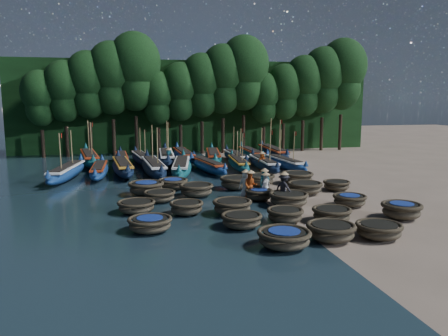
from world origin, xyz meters
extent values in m
plane|color=gray|center=(0.00, 0.00, 0.00)|extent=(120.00, 120.00, 0.00)
cube|color=black|center=(0.00, 23.50, 5.00)|extent=(40.00, 3.00, 10.00)
ellipsoid|color=#4B422F|center=(-1.62, -10.39, 0.32)|extent=(2.72, 2.72, 0.64)
torus|color=#3C3323|center=(-1.62, -10.39, 0.62)|extent=(2.20, 2.20, 0.19)
cylinder|color=black|center=(-1.62, -10.39, 0.66)|extent=(1.68, 1.68, 0.06)
cylinder|color=navy|center=(-1.62, -10.39, 0.70)|extent=(1.29, 1.29, 0.04)
ellipsoid|color=#4B422F|center=(0.59, -10.00, 0.33)|extent=(2.13, 2.13, 0.67)
torus|color=#3C3323|center=(0.59, -10.00, 0.65)|extent=(2.09, 2.09, 0.20)
cylinder|color=black|center=(0.59, -10.00, 0.69)|extent=(1.58, 1.58, 0.06)
ellipsoid|color=#4B422F|center=(2.72, -10.14, 0.30)|extent=(2.21, 2.21, 0.60)
torus|color=#3C3323|center=(2.72, -10.14, 0.58)|extent=(1.99, 1.99, 0.18)
cylinder|color=black|center=(2.72, -10.14, 0.62)|extent=(1.52, 1.52, 0.05)
ellipsoid|color=#4B422F|center=(-6.75, -7.11, 0.30)|extent=(2.12, 2.12, 0.59)
torus|color=#3C3323|center=(-6.75, -7.11, 0.57)|extent=(2.01, 2.01, 0.18)
cylinder|color=black|center=(-6.75, -7.11, 0.61)|extent=(1.54, 1.54, 0.05)
cylinder|color=navy|center=(-6.75, -7.11, 0.64)|extent=(1.18, 1.18, 0.04)
ellipsoid|color=#4B422F|center=(-2.60, -7.40, 0.30)|extent=(2.32, 2.32, 0.59)
torus|color=#3C3323|center=(-2.60, -7.40, 0.57)|extent=(1.93, 1.93, 0.18)
cylinder|color=black|center=(-2.60, -7.40, 0.61)|extent=(1.47, 1.47, 0.05)
ellipsoid|color=#4B422F|center=(-0.36, -7.07, 0.31)|extent=(2.11, 2.11, 0.63)
torus|color=#3C3323|center=(-0.36, -7.07, 0.61)|extent=(1.78, 1.78, 0.19)
cylinder|color=black|center=(-0.36, -7.07, 0.65)|extent=(1.34, 1.34, 0.06)
ellipsoid|color=#4B422F|center=(1.88, -7.41, 0.32)|extent=(1.90, 1.90, 0.63)
torus|color=#3C3323|center=(1.88, -7.41, 0.61)|extent=(1.91, 1.91, 0.19)
cylinder|color=black|center=(1.88, -7.41, 0.65)|extent=(1.44, 1.44, 0.06)
ellipsoid|color=#4B422F|center=(5.51, -7.61, 0.36)|extent=(2.19, 2.19, 0.71)
torus|color=#3C3323|center=(5.51, -7.61, 0.69)|extent=(1.99, 1.99, 0.22)
cylinder|color=black|center=(5.51, -7.61, 0.74)|extent=(1.49, 1.49, 0.06)
cylinder|color=navy|center=(5.51, -7.61, 0.78)|extent=(1.15, 1.15, 0.04)
ellipsoid|color=#4B422F|center=(-7.29, -3.70, 0.29)|extent=(2.02, 2.02, 0.58)
torus|color=#3C3323|center=(-7.29, -3.70, 0.57)|extent=(1.98, 1.98, 0.18)
cylinder|color=black|center=(-7.29, -3.70, 0.60)|extent=(1.51, 1.51, 0.05)
ellipsoid|color=#4B422F|center=(-4.78, -4.58, 0.31)|extent=(1.79, 1.79, 0.61)
torus|color=#3C3323|center=(-4.78, -4.58, 0.60)|extent=(1.76, 1.76, 0.19)
cylinder|color=black|center=(-4.78, -4.58, 0.63)|extent=(1.32, 1.32, 0.06)
ellipsoid|color=#4B422F|center=(-2.49, -5.08, 0.35)|extent=(2.24, 2.24, 0.69)
torus|color=#3C3323|center=(-2.49, -5.08, 0.67)|extent=(2.04, 2.04, 0.21)
cylinder|color=black|center=(-2.49, -5.08, 0.71)|extent=(1.54, 1.54, 0.06)
ellipsoid|color=#4B422F|center=(0.95, -4.04, 0.35)|extent=(2.16, 2.16, 0.69)
torus|color=#3C3323|center=(0.95, -4.04, 0.67)|extent=(2.21, 2.21, 0.21)
cylinder|color=black|center=(0.95, -4.04, 0.71)|extent=(1.68, 1.68, 0.06)
ellipsoid|color=#4B422F|center=(4.26, -4.73, 0.29)|extent=(2.26, 2.26, 0.57)
torus|color=#3C3323|center=(4.26, -4.73, 0.56)|extent=(1.86, 1.86, 0.17)
cylinder|color=black|center=(4.26, -4.73, 0.59)|extent=(1.42, 1.42, 0.05)
cylinder|color=navy|center=(4.26, -4.73, 0.63)|extent=(1.09, 1.09, 0.03)
ellipsoid|color=#4B422F|center=(-5.95, -1.48, 0.29)|extent=(2.19, 2.19, 0.57)
torus|color=#3C3323|center=(-5.95, -1.48, 0.55)|extent=(1.85, 1.85, 0.17)
cylinder|color=black|center=(-5.95, -1.48, 0.59)|extent=(1.41, 1.41, 0.05)
ellipsoid|color=#4B422F|center=(-3.66, -0.59, 0.35)|extent=(2.14, 2.14, 0.69)
torus|color=#3C3323|center=(-3.66, -0.59, 0.67)|extent=(2.08, 2.08, 0.21)
cylinder|color=black|center=(-3.66, -0.59, 0.72)|extent=(1.57, 1.57, 0.06)
ellipsoid|color=#4B422F|center=(-0.22, -2.28, 0.29)|extent=(1.93, 1.93, 0.58)
torus|color=#3C3323|center=(-0.22, -2.28, 0.57)|extent=(1.67, 1.67, 0.18)
cylinder|color=black|center=(-0.22, -2.28, 0.60)|extent=(1.25, 1.25, 0.05)
cylinder|color=navy|center=(-0.22, -2.28, 0.64)|extent=(0.96, 0.96, 0.04)
ellipsoid|color=#4B422F|center=(3.05, -1.31, 0.34)|extent=(2.27, 2.27, 0.68)
torus|color=#3C3323|center=(3.05, -1.31, 0.66)|extent=(2.18, 2.18, 0.21)
cylinder|color=black|center=(3.05, -1.31, 0.70)|extent=(1.66, 1.66, 0.06)
ellipsoid|color=#4B422F|center=(5.49, -0.71, 0.28)|extent=(2.07, 2.07, 0.56)
torus|color=#3C3323|center=(5.49, -0.71, 0.55)|extent=(1.76, 1.76, 0.17)
cylinder|color=black|center=(5.49, -0.71, 0.58)|extent=(1.33, 1.33, 0.05)
ellipsoid|color=#4B422F|center=(-6.62, 0.54, 0.36)|extent=(2.37, 2.37, 0.73)
torus|color=#3C3323|center=(-6.62, 0.54, 0.71)|extent=(2.22, 2.22, 0.22)
cylinder|color=black|center=(-6.62, 0.54, 0.75)|extent=(1.68, 1.68, 0.07)
cylinder|color=navy|center=(-6.62, 0.54, 0.79)|extent=(1.29, 1.29, 0.04)
ellipsoid|color=#4B422F|center=(-4.85, 1.80, 0.31)|extent=(2.15, 2.15, 0.63)
torus|color=#3C3323|center=(-4.85, 1.80, 0.61)|extent=(1.96, 1.96, 0.19)
cylinder|color=black|center=(-4.85, 1.80, 0.65)|extent=(1.48, 1.48, 0.06)
cylinder|color=navy|center=(-4.85, 1.80, 0.69)|extent=(1.14, 1.14, 0.04)
ellipsoid|color=#4B422F|center=(-0.82, 1.02, 0.37)|extent=(2.33, 2.33, 0.74)
torus|color=#3C3323|center=(-0.82, 1.02, 0.71)|extent=(2.11, 2.11, 0.22)
cylinder|color=black|center=(-0.82, 1.02, 0.76)|extent=(1.58, 1.58, 0.07)
ellipsoid|color=#4B422F|center=(1.12, 1.94, 0.34)|extent=(2.17, 2.17, 0.67)
torus|color=#3C3323|center=(1.12, 1.94, 0.65)|extent=(2.04, 2.04, 0.20)
cylinder|color=black|center=(1.12, 1.94, 0.69)|extent=(1.54, 1.54, 0.06)
ellipsoid|color=#4B422F|center=(3.79, 1.86, 0.37)|extent=(2.61, 2.61, 0.73)
torus|color=#3C3323|center=(3.79, 1.86, 0.71)|extent=(2.25, 2.25, 0.22)
cylinder|color=black|center=(3.79, 1.86, 0.76)|extent=(1.70, 1.70, 0.07)
ellipsoid|color=navy|center=(-12.12, 7.06, 0.50)|extent=(2.71, 8.20, 1.01)
cone|color=navy|center=(-11.50, 10.94, 1.16)|extent=(0.44, 0.44, 0.61)
cone|color=navy|center=(-12.74, 3.17, 1.11)|extent=(0.44, 0.44, 0.50)
cube|color=white|center=(-12.12, 7.06, 0.93)|extent=(2.04, 6.35, 0.12)
cube|color=black|center=(-12.12, 7.06, 1.01)|extent=(1.64, 5.51, 0.10)
cylinder|color=#997F4C|center=(-11.83, 8.24, 2.12)|extent=(0.07, 0.24, 2.82)
cylinder|color=#997F4C|center=(-12.26, 5.55, 2.12)|extent=(0.07, 0.24, 2.82)
plane|color=red|center=(-12.11, 5.52, 3.35)|extent=(0.00, 0.35, 0.35)
ellipsoid|color=navy|center=(-9.87, 7.82, 0.45)|extent=(1.37, 7.17, 0.89)
cone|color=navy|center=(-9.83, 11.30, 1.03)|extent=(0.39, 0.39, 0.54)
cone|color=navy|center=(-9.91, 4.33, 0.98)|extent=(0.39, 0.39, 0.45)
cube|color=#9F3113|center=(-9.87, 7.82, 0.82)|extent=(1.00, 5.56, 0.11)
cube|color=black|center=(-9.87, 7.82, 0.89)|extent=(0.75, 4.84, 0.09)
ellipsoid|color=#0E1B36|center=(-8.13, 8.53, 0.52)|extent=(2.35, 8.41, 1.04)
cone|color=#0E1B36|center=(-8.55, 12.55, 1.19)|extent=(0.46, 0.46, 0.62)
cone|color=#0E1B36|center=(-7.71, 4.50, 1.14)|extent=(0.46, 0.46, 0.52)
cube|color=orange|center=(-8.13, 8.53, 0.95)|extent=(1.75, 6.51, 0.12)
cube|color=black|center=(-8.13, 8.53, 1.04)|extent=(1.39, 5.66, 0.10)
ellipsoid|color=#0E1B36|center=(-5.77, 7.71, 0.54)|extent=(2.22, 8.75, 1.08)
cone|color=#0E1B36|center=(-6.09, 11.92, 1.24)|extent=(0.48, 0.48, 0.65)
cone|color=#0E1B36|center=(-5.44, 3.51, 1.19)|extent=(0.48, 0.48, 0.54)
cube|color=white|center=(-5.77, 7.71, 1.00)|extent=(1.65, 6.78, 0.13)
cube|color=black|center=(-5.77, 7.71, 1.08)|extent=(1.29, 5.89, 0.11)
cylinder|color=#997F4C|center=(-5.76, 9.02, 2.27)|extent=(0.08, 0.26, 3.03)
cylinder|color=#997F4C|center=(-5.54, 6.11, 2.27)|extent=(0.08, 0.26, 3.03)
plane|color=red|center=(-5.37, 6.12, 3.59)|extent=(0.00, 0.38, 0.38)
ellipsoid|color=#0E4551|center=(-3.63, 7.37, 0.53)|extent=(2.87, 8.70, 1.07)
cone|color=#0E4551|center=(-2.98, 11.49, 1.23)|extent=(0.47, 0.47, 0.64)
cone|color=#0E4551|center=(-4.29, 3.25, 1.18)|extent=(0.47, 0.47, 0.53)
cube|color=white|center=(-3.63, 7.37, 0.98)|extent=(2.15, 6.73, 0.13)
cube|color=black|center=(-3.63, 7.37, 1.07)|extent=(1.73, 5.84, 0.11)
ellipsoid|color=navy|center=(-1.37, 8.21, 0.47)|extent=(2.61, 7.62, 0.94)
cone|color=navy|center=(-2.00, 11.82, 1.08)|extent=(0.41, 0.41, 0.56)
cone|color=navy|center=(-0.75, 4.61, 1.03)|extent=(0.41, 0.41, 0.47)
cube|color=#9F3113|center=(-1.37, 8.21, 0.86)|extent=(1.96, 5.90, 0.11)
cube|color=black|center=(-1.37, 8.21, 0.94)|extent=(1.58, 5.12, 0.09)
ellipsoid|color=#0E4551|center=(1.33, 8.88, 0.45)|extent=(1.81, 7.26, 0.90)
cone|color=#0E4551|center=(1.59, 12.37, 1.03)|extent=(0.40, 0.40, 0.54)
cone|color=#0E4551|center=(1.08, 5.38, 0.99)|extent=(0.40, 0.40, 0.45)
cube|color=orange|center=(1.33, 8.88, 0.83)|extent=(1.35, 5.63, 0.11)
cube|color=black|center=(1.33, 8.88, 0.90)|extent=(1.05, 4.89, 0.09)
cylinder|color=#997F4C|center=(1.50, 9.95, 1.89)|extent=(0.06, 0.21, 2.52)
cylinder|color=#997F4C|center=(1.32, 7.53, 1.89)|extent=(0.06, 0.21, 2.52)
plane|color=red|center=(1.46, 7.52, 2.98)|extent=(0.00, 0.31, 0.31)
ellipsoid|color=#0E1B36|center=(3.31, 8.07, 0.49)|extent=(1.67, 7.83, 0.97)
cone|color=#0E1B36|center=(3.44, 11.87, 1.12)|extent=(0.43, 0.43, 0.58)
cone|color=#0E1B36|center=(3.18, 4.28, 1.07)|extent=(0.43, 0.43, 0.49)
cube|color=white|center=(3.31, 8.07, 0.90)|extent=(1.23, 6.07, 0.12)
cube|color=black|center=(3.31, 8.07, 0.97)|extent=(0.94, 5.28, 0.10)
cylinder|color=#997F4C|center=(3.45, 9.24, 2.04)|extent=(0.07, 0.23, 2.72)
cylinder|color=#997F4C|center=(3.35, 6.61, 2.04)|extent=(0.07, 0.23, 2.72)
plane|color=red|center=(3.50, 6.61, 3.23)|extent=(0.00, 0.34, 0.34)
ellipsoid|color=navy|center=(5.17, 8.12, 0.47)|extent=(2.09, 7.57, 0.93)
cone|color=navy|center=(4.80, 11.74, 1.07)|extent=(0.41, 0.41, 0.56)
cone|color=navy|center=(5.54, 4.49, 1.03)|extent=(0.41, 0.41, 0.47)
cube|color=white|center=(5.17, 8.12, 0.86)|extent=(1.56, 5.86, 0.11)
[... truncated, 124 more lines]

